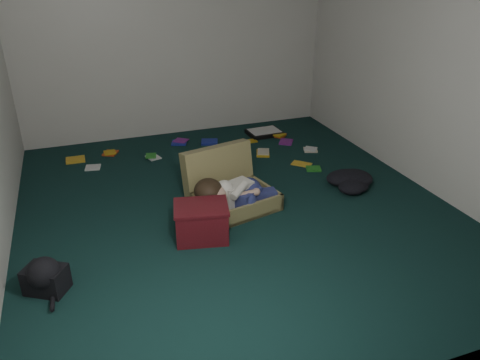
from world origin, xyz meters
TOP-DOWN VIEW (x-y plane):
  - floor at (0.00, 0.00)m, footprint 4.50×4.50m
  - wall_back at (0.00, 2.25)m, footprint 4.50×0.00m
  - wall_front at (0.00, -2.25)m, footprint 4.50×0.00m
  - wall_right at (2.00, 0.00)m, footprint 0.00×4.50m
  - suitcase at (-0.04, 0.08)m, footprint 0.87×0.86m
  - person at (-0.04, -0.11)m, footprint 0.82×0.40m
  - maroon_bin at (-0.45, -0.43)m, footprint 0.52×0.45m
  - backpack at (-1.70, -0.73)m, footprint 0.45×0.43m
  - clothing_pile at (1.37, -0.05)m, footprint 0.58×0.53m
  - paper_tray at (1.04, 1.76)m, footprint 0.46×0.35m
  - book_scatter at (0.31, 1.40)m, footprint 2.96×1.56m

SIDE VIEW (x-z plane):
  - floor at x=0.00m, z-range 0.00..0.00m
  - book_scatter at x=0.31m, z-range 0.00..0.02m
  - paper_tray at x=1.04m, z-range 0.00..0.06m
  - clothing_pile at x=1.37m, z-range 0.00..0.15m
  - backpack at x=-1.70m, z-range 0.00..0.21m
  - maroon_bin at x=-0.45m, z-range 0.00..0.31m
  - suitcase at x=-0.04m, z-range -0.11..0.43m
  - person at x=-0.04m, z-range 0.04..0.37m
  - wall_back at x=0.00m, z-range -0.95..3.55m
  - wall_front at x=0.00m, z-range -0.95..3.55m
  - wall_right at x=2.00m, z-range -0.95..3.55m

